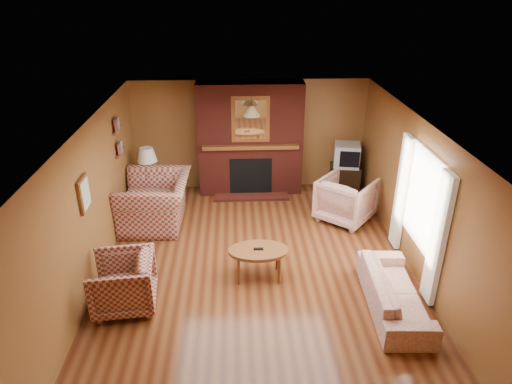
{
  "coord_description": "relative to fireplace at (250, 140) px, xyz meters",
  "views": [
    {
      "loc": [
        -0.32,
        -6.2,
        4.34
      ],
      "look_at": [
        0.01,
        0.6,
        1.09
      ],
      "focal_mm": 32.0,
      "sensor_mm": 36.0,
      "label": 1
    }
  ],
  "objects": [
    {
      "name": "floor",
      "position": [
        0.0,
        -2.98,
        -1.18
      ],
      "size": [
        6.5,
        6.5,
        0.0
      ],
      "primitive_type": "plane",
      "color": "#45200E",
      "rests_on": "ground"
    },
    {
      "name": "ceiling",
      "position": [
        0.0,
        -2.98,
        1.22
      ],
      "size": [
        6.5,
        6.5,
        0.0
      ],
      "primitive_type": "plane",
      "rotation": [
        3.14,
        0.0,
        0.0
      ],
      "color": "silver",
      "rests_on": "wall_back"
    },
    {
      "name": "wall_back",
      "position": [
        0.0,
        0.27,
        0.02
      ],
      "size": [
        6.5,
        0.0,
        6.5
      ],
      "primitive_type": "plane",
      "rotation": [
        1.57,
        0.0,
        0.0
      ],
      "color": "brown",
      "rests_on": "floor"
    },
    {
      "name": "wall_front",
      "position": [
        0.0,
        -6.23,
        0.02
      ],
      "size": [
        6.5,
        0.0,
        6.5
      ],
      "primitive_type": "plane",
      "rotation": [
        -1.57,
        0.0,
        0.0
      ],
      "color": "brown",
      "rests_on": "floor"
    },
    {
      "name": "wall_left",
      "position": [
        -2.5,
        -2.98,
        0.02
      ],
      "size": [
        0.0,
        6.5,
        6.5
      ],
      "primitive_type": "plane",
      "rotation": [
        1.57,
        0.0,
        1.57
      ],
      "color": "brown",
      "rests_on": "floor"
    },
    {
      "name": "wall_right",
      "position": [
        2.5,
        -2.98,
        0.02
      ],
      "size": [
        0.0,
        6.5,
        6.5
      ],
      "primitive_type": "plane",
      "rotation": [
        1.57,
        0.0,
        -1.57
      ],
      "color": "brown",
      "rests_on": "floor"
    },
    {
      "name": "fireplace",
      "position": [
        0.0,
        0.0,
        0.0
      ],
      "size": [
        2.2,
        0.82,
        2.4
      ],
      "color": "#551A12",
      "rests_on": "floor"
    },
    {
      "name": "window_right",
      "position": [
        2.45,
        -3.18,
        -0.06
      ],
      "size": [
        0.1,
        1.85,
        2.0
      ],
      "color": "beige",
      "rests_on": "wall_right"
    },
    {
      "name": "bookshelf",
      "position": [
        -2.44,
        -1.08,
        0.48
      ],
      "size": [
        0.09,
        0.55,
        0.71
      ],
      "color": "brown",
      "rests_on": "wall_left"
    },
    {
      "name": "botanical_print",
      "position": [
        -2.47,
        -3.28,
        0.37
      ],
      "size": [
        0.05,
        0.4,
        0.5
      ],
      "color": "brown",
      "rests_on": "wall_left"
    },
    {
      "name": "pendant_light",
      "position": [
        0.0,
        -0.68,
        0.82
      ],
      "size": [
        0.36,
        0.36,
        0.48
      ],
      "color": "black",
      "rests_on": "ceiling"
    },
    {
      "name": "plaid_loveseat",
      "position": [
        -1.85,
        -1.39,
        -0.71
      ],
      "size": [
        1.29,
        1.47,
        0.94
      ],
      "primitive_type": "imported",
      "rotation": [
        0.0,
        0.0,
        -1.59
      ],
      "color": "maroon",
      "rests_on": "floor"
    },
    {
      "name": "plaid_armchair",
      "position": [
        -1.95,
        -3.83,
        -0.78
      ],
      "size": [
        0.96,
        0.94,
        0.8
      ],
      "primitive_type": "imported",
      "rotation": [
        0.0,
        0.0,
        -1.47
      ],
      "color": "maroon",
      "rests_on": "floor"
    },
    {
      "name": "floral_sofa",
      "position": [
        1.9,
        -4.04,
        -0.92
      ],
      "size": [
        0.81,
        1.86,
        0.53
      ],
      "primitive_type": "imported",
      "rotation": [
        0.0,
        0.0,
        1.52
      ],
      "color": "beige",
      "rests_on": "floor"
    },
    {
      "name": "floral_armchair",
      "position": [
        1.79,
        -1.42,
        -0.75
      ],
      "size": [
        1.33,
        1.33,
        0.87
      ],
      "primitive_type": "imported",
      "rotation": [
        0.0,
        0.0,
        2.44
      ],
      "color": "beige",
      "rests_on": "floor"
    },
    {
      "name": "coffee_table",
      "position": [
        0.01,
        -3.21,
        -0.74
      ],
      "size": [
        0.94,
        0.58,
        0.52
      ],
      "color": "brown",
      "rests_on": "floor"
    },
    {
      "name": "side_table",
      "position": [
        -2.1,
        -0.53,
        -0.9
      ],
      "size": [
        0.43,
        0.43,
        0.57
      ],
      "primitive_type": "cube",
      "rotation": [
        0.0,
        0.0,
        0.02
      ],
      "color": "brown",
      "rests_on": "floor"
    },
    {
      "name": "table_lamp",
      "position": [
        -2.1,
        -0.53,
        -0.24
      ],
      "size": [
        0.41,
        0.41,
        0.67
      ],
      "color": "white",
      "rests_on": "side_table"
    },
    {
      "name": "tv_stand",
      "position": [
        2.05,
        -0.18,
        -0.86
      ],
      "size": [
        0.6,
        0.55,
        0.63
      ],
      "primitive_type": "cube",
      "rotation": [
        0.0,
        0.0,
        -0.04
      ],
      "color": "black",
      "rests_on": "floor"
    },
    {
      "name": "crt_tv",
      "position": [
        2.05,
        -0.19,
        -0.3
      ],
      "size": [
        0.61,
        0.61,
        0.49
      ],
      "color": "#A7AAAF",
      "rests_on": "tv_stand"
    }
  ]
}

